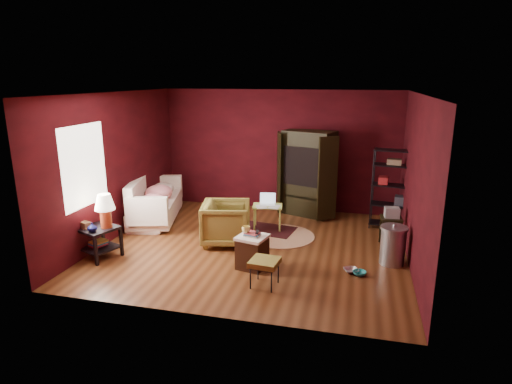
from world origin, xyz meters
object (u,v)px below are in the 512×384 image
Objects in this scene: tv_armoire at (307,172)px; side_table at (102,220)px; laptop_desk at (267,208)px; wire_shelving at (393,186)px; hamper at (252,251)px; sofa at (155,204)px; armchair at (226,221)px.

side_table is at bearing -113.76° from tv_armoire.
wire_shelving is (2.48, 0.66, 0.45)m from laptop_desk.
tv_armoire is at bearing 80.72° from hamper.
tv_armoire reaches higher than laptop_desk.
sofa is 2.10× the size of armchair.
wire_shelving reaches higher than armchair.
hamper is (2.63, 0.19, -0.39)m from side_table.
wire_shelving is at bearing 47.63° from hamper.
side_table reaches higher than armchair.
armchair reaches higher than sofa.
laptop_desk is (0.59, 0.95, 0.01)m from armchair.
hamper is at bearing -79.29° from tv_armoire.
side_table reaches higher than sofa.
wire_shelving is (2.33, 2.55, 0.62)m from hamper.
armchair is 1.12m from laptop_desk.
side_table is at bearing 108.40° from armchair.
sofa is 1.12× the size of wire_shelving.
armchair is at bearing 128.53° from hamper.
tv_armoire reaches higher than armchair.
sofa is at bearing -139.04° from tv_armoire.
tv_armoire is 1.90m from wire_shelving.
armchair is 1.20m from hamper.
tv_armoire reaches higher than side_table.
sofa is 3.27m from hamper.
tv_armoire is at bearing -78.92° from sofa.
tv_armoire is at bearing 170.62° from wire_shelving.
tv_armoire is at bearing 46.25° from side_table.
laptop_desk is 1.47m from tv_armoire.
tv_armoire reaches higher than hamper.
wire_shelving is (5.01, 0.68, 0.55)m from sofa.
armchair is 3.50m from wire_shelving.
armchair reaches higher than laptop_desk.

